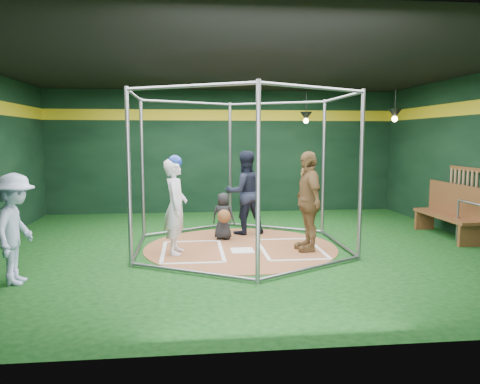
{
  "coord_description": "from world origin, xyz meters",
  "views": [
    {
      "loc": [
        -1.01,
        -9.01,
        2.18
      ],
      "look_at": [
        0.0,
        0.1,
        1.1
      ],
      "focal_mm": 35.0,
      "sensor_mm": 36.0,
      "label": 1
    }
  ],
  "objects": [
    {
      "name": "umpire",
      "position": [
        0.24,
        1.3,
        0.94
      ],
      "size": [
        1.04,
        0.89,
        1.86
      ],
      "primitive_type": "imported",
      "rotation": [
        0.0,
        0.0,
        3.36
      ],
      "color": "black",
      "rests_on": "clay_disc"
    },
    {
      "name": "batting_cage",
      "position": [
        -0.0,
        -0.0,
        1.5
      ],
      "size": [
        4.05,
        4.67,
        3.0
      ],
      "color": "gray",
      "rests_on": "ground"
    },
    {
      "name": "pendant_lamp_near",
      "position": [
        2.2,
        3.6,
        2.74
      ],
      "size": [
        0.34,
        0.34,
        0.9
      ],
      "color": "black",
      "rests_on": "room_shell"
    },
    {
      "name": "catcher_figure",
      "position": [
        -0.29,
        0.74,
        0.52
      ],
      "size": [
        0.56,
        0.62,
        1.0
      ],
      "color": "black",
      "rests_on": "clay_disc"
    },
    {
      "name": "bystander_blue",
      "position": [
        -3.57,
        -1.88,
        0.83
      ],
      "size": [
        0.62,
        1.07,
        1.66
      ],
      "primitive_type": "imported",
      "rotation": [
        0.0,
        0.0,
        1.57
      ],
      "color": "#B0C3E9",
      "rests_on": "ground"
    },
    {
      "name": "dugout_bench",
      "position": [
        4.64,
        0.49,
        0.6
      ],
      "size": [
        0.47,
        2.01,
        1.17
      ],
      "color": "brown",
      "rests_on": "ground"
    },
    {
      "name": "batter_figure",
      "position": [
        -1.25,
        -0.36,
        0.93
      ],
      "size": [
        0.48,
        0.68,
        1.84
      ],
      "color": "silver",
      "rests_on": "clay_disc"
    },
    {
      "name": "home_plate",
      "position": [
        0.0,
        -0.3,
        0.02
      ],
      "size": [
        0.43,
        0.43,
        0.01
      ],
      "primitive_type": "cube",
      "color": "white",
      "rests_on": "clay_disc"
    },
    {
      "name": "batter_box_right",
      "position": [
        0.95,
        -0.25,
        0.02
      ],
      "size": [
        1.17,
        1.77,
        0.01
      ],
      "color": "white",
      "rests_on": "clay_disc"
    },
    {
      "name": "pendant_lamp_far",
      "position": [
        4.0,
        2.0,
        2.74
      ],
      "size": [
        0.34,
        0.34,
        0.9
      ],
      "color": "black",
      "rests_on": "room_shell"
    },
    {
      "name": "bat_rack",
      "position": [
        4.93,
        0.4,
        1.05
      ],
      "size": [
        0.07,
        1.25,
        0.98
      ],
      "color": "brown",
      "rests_on": "room_shell"
    },
    {
      "name": "batter_box_left",
      "position": [
        -0.95,
        -0.25,
        0.02
      ],
      "size": [
        1.17,
        1.77,
        0.01
      ],
      "color": "white",
      "rests_on": "clay_disc"
    },
    {
      "name": "visitor_leopard",
      "position": [
        1.25,
        -0.37,
        0.96
      ],
      "size": [
        0.54,
        1.14,
        1.91
      ],
      "primitive_type": "imported",
      "rotation": [
        0.0,
        0.0,
        -1.51
      ],
      "color": "#9F7844",
      "rests_on": "clay_disc"
    },
    {
      "name": "room_shell",
      "position": [
        0.0,
        0.01,
        1.75
      ],
      "size": [
        10.1,
        9.1,
        3.53
      ],
      "color": "#0B330D",
      "rests_on": "ground"
    },
    {
      "name": "clay_disc",
      "position": [
        0.0,
        0.0,
        0.01
      ],
      "size": [
        3.8,
        3.8,
        0.01
      ],
      "primitive_type": "cylinder",
      "color": "#965A36",
      "rests_on": "ground"
    },
    {
      "name": "steel_railing",
      "position": [
        4.55,
        -0.48,
        0.6
      ],
      "size": [
        0.05,
        1.05,
        0.9
      ],
      "color": "gray",
      "rests_on": "ground"
    }
  ]
}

